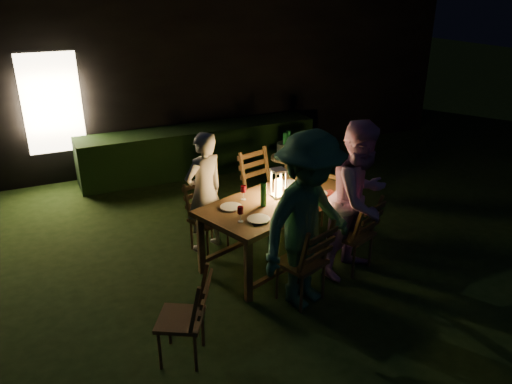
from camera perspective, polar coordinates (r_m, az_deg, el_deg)
name	(u,v)px	position (r m, az deg, el deg)	size (l,w,h in m)	color
garden_envelope	(182,62)	(11.07, -8.41, 14.52)	(40.00, 40.00, 3.20)	black
dining_table	(278,205)	(5.90, 2.56, -1.53)	(2.11, 1.53, 0.79)	#4C3219
chair_near_left	(302,275)	(5.35, 5.27, -9.44)	(0.57, 0.59, 0.99)	#4C3219
chair_near_right	(352,246)	(5.98, 10.90, -6.08)	(0.57, 0.59, 0.98)	#4C3219
chair_far_left	(209,229)	(6.32, -5.45, -4.28)	(0.53, 0.55, 0.91)	#4C3219
chair_far_right	(264,203)	(6.90, 0.93, -1.24)	(0.61, 0.63, 1.08)	#4C3219
chair_end	(339,208)	(6.95, 9.43, -1.81)	(0.57, 0.56, 0.93)	#4C3219
chair_spare	(183,332)	(4.65, -8.30, -15.57)	(0.58, 0.57, 0.91)	#4C3219
person_house_side	(204,192)	(6.15, -5.92, -0.04)	(0.56, 0.37, 1.53)	beige
person_opp_right	(360,199)	(5.69, 11.76, -0.84)	(0.88, 0.69, 1.81)	#BA80B4
person_opp_left	(308,222)	(5.01, 5.97, -3.42)	(1.22, 0.70, 1.88)	#326445
lantern	(278,185)	(5.87, 2.57, 0.85)	(0.16, 0.16, 0.35)	white
plate_far_left	(231,207)	(5.65, -2.87, -1.70)	(0.25, 0.25, 0.01)	white
plate_near_left	(258,219)	(5.36, 0.29, -3.10)	(0.25, 0.25, 0.01)	white
plate_far_right	(290,184)	(6.31, 3.89, 0.96)	(0.25, 0.25, 0.01)	white
plate_near_right	(317,193)	(6.05, 7.01, -0.15)	(0.25, 0.25, 0.01)	white
wineglass_a	(243,193)	(5.81, -1.45, -0.09)	(0.06, 0.06, 0.18)	#59070F
wineglass_b	(241,214)	(5.29, -1.78, -2.55)	(0.06, 0.06, 0.18)	#59070F
wineglass_c	(313,192)	(5.87, 6.58, 0.01)	(0.06, 0.06, 0.18)	#59070F
wineglass_d	(301,175)	(6.37, 5.20, 1.94)	(0.06, 0.06, 0.18)	#59070F
wineglass_e	(292,202)	(5.58, 4.14, -1.18)	(0.06, 0.06, 0.18)	silver
bottle_table	(264,194)	(5.64, 0.87, -0.25)	(0.07, 0.07, 0.28)	#0F471E
napkin_left	(290,211)	(5.57, 3.93, -2.16)	(0.18, 0.14, 0.01)	red
napkin_right	(328,193)	(6.08, 8.18, -0.11)	(0.18, 0.14, 0.01)	red
phone	(259,224)	(5.27, 0.36, -3.64)	(0.14, 0.07, 0.01)	black
side_table	(286,161)	(7.78, 3.47, 3.52)	(0.48, 0.48, 0.65)	olive
ice_bucket	(286,150)	(7.72, 3.50, 4.83)	(0.30, 0.30, 0.22)	#A5A8AD
bottle_bucket_a	(285,148)	(7.65, 3.32, 5.05)	(0.07, 0.07, 0.32)	#0F471E
bottle_bucket_b	(288,146)	(7.76, 3.70, 5.31)	(0.07, 0.07, 0.32)	#0F471E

